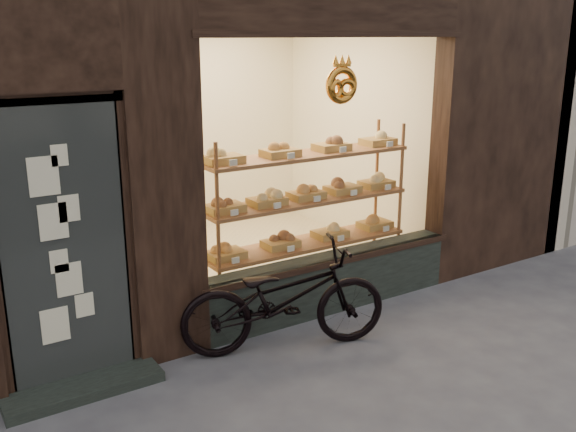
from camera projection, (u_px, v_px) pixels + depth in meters
display_shelf at (306, 213)px, 6.35m from camera, size 2.20×0.45×1.70m
bicycle at (284, 298)px, 5.34m from camera, size 1.85×1.13×0.92m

